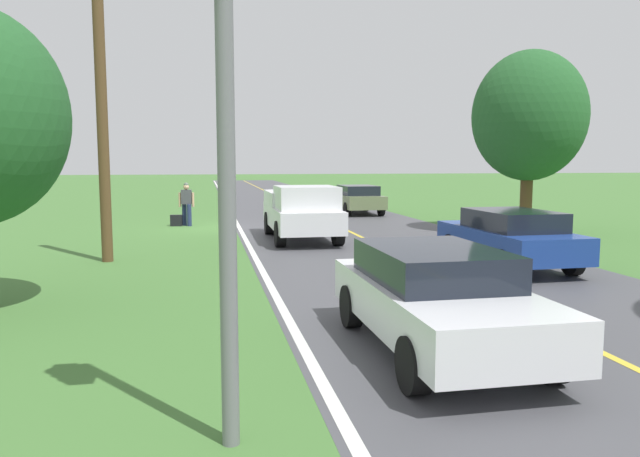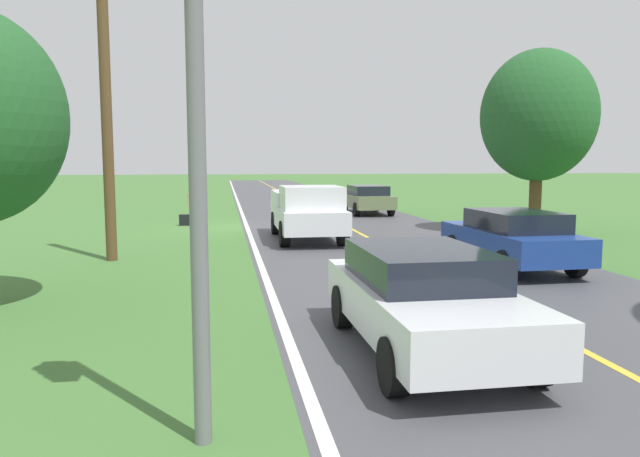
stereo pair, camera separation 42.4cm
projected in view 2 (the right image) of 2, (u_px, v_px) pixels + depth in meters
The scene contains 13 objects.
ground_plane at pixel (221, 227), 23.82m from camera, with size 200.00×200.00×0.00m, color #427033.
road_surface at pixel (344, 225), 24.60m from camera, with size 8.27×120.00×0.00m, color #47474C.
lane_edge_line at pixel (247, 227), 23.98m from camera, with size 0.16×117.60×0.00m, color silver.
lane_centre_line at pixel (344, 225), 24.60m from camera, with size 0.14×117.60×0.00m, color gold.
hitchhiker_walking at pixel (195, 201), 24.37m from camera, with size 0.62×0.53×1.75m.
suitcase_carried at pixel (185, 220), 24.35m from camera, with size 0.20×0.46×0.46m, color black.
pickup_truck_passing at pixel (308, 211), 19.73m from camera, with size 2.12×5.41×1.82m.
traffic_light_mast at pixel (177, 48), 5.15m from camera, with size 0.61×0.32×5.20m.
tree_far_side_near at pixel (538, 116), 21.42m from camera, with size 4.06×4.06×6.56m.
sedan_mid_oncoming at pixel (512, 237), 14.61m from camera, with size 2.00×4.44×1.41m.
sedan_near_oncoming at pixel (367, 199), 29.89m from camera, with size 1.95×4.41×1.41m.
sedan_ahead_same_lane at pixel (424, 297), 8.18m from camera, with size 1.96×4.42×1.41m.
utility_pole_roadside at pixel (107, 121), 15.40m from camera, with size 0.28×0.28×7.24m, color brown.
Camera 2 is at (-0.11, 24.00, 2.59)m, focal length 33.72 mm.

